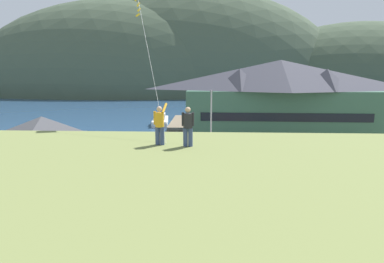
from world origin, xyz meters
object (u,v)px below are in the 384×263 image
at_px(parking_light_pole, 211,120).
at_px(person_kite_flyer, 160,124).
at_px(parked_car_lone_by_shed, 159,157).
at_px(moored_boat_wharfside, 160,121).
at_px(wharf_dock, 180,122).
at_px(parked_car_corner_spot, 194,178).
at_px(harbor_lodge, 279,99).
at_px(person_companion, 188,125).
at_px(parked_car_front_row_silver, 298,164).
at_px(parked_car_mid_row_center, 81,182).
at_px(parked_car_front_row_end, 249,188).
at_px(parked_car_front_row_red, 358,162).
at_px(storage_shed_near_lot, 44,147).
at_px(moored_boat_outer_mooring, 199,120).

bearing_deg(parking_light_pole, person_kite_flyer, -97.66).
distance_m(parked_car_lone_by_shed, parking_light_pole, 6.97).
bearing_deg(person_kite_flyer, moored_boat_wharfside, 98.45).
xyz_separation_m(wharf_dock, parked_car_corner_spot, (3.83, -32.64, 0.71)).
xyz_separation_m(harbor_lodge, moored_boat_wharfside, (-18.77, 12.82, -5.26)).
relative_size(parking_light_pole, person_companion, 4.39).
bearing_deg(moored_boat_wharfside, parking_light_pole, -68.95).
bearing_deg(parked_car_front_row_silver, parked_car_mid_row_center, -163.27).
bearing_deg(person_companion, parked_car_front_row_end, 65.22).
bearing_deg(parked_car_corner_spot, harbor_lodge, 60.22).
xyz_separation_m(moored_boat_wharfside, parked_car_front_row_red, (23.18, -27.36, 0.34)).
distance_m(harbor_lodge, parked_car_front_row_end, 23.45).
height_order(harbor_lodge, storage_shed_near_lot, harbor_lodge).
xyz_separation_m(storage_shed_near_lot, parked_car_front_row_end, (17.88, -4.43, -1.93)).
height_order(storage_shed_near_lot, moored_boat_outer_mooring, storage_shed_near_lot).
height_order(parked_car_front_row_end, parking_light_pole, parking_light_pole).
bearing_deg(person_kite_flyer, parked_car_corner_spot, 84.07).
bearing_deg(parked_car_front_row_end, parking_light_pole, 103.75).
relative_size(parked_car_front_row_end, person_companion, 2.43).
distance_m(parked_car_corner_spot, parking_light_pole, 9.64).
relative_size(storage_shed_near_lot, parked_car_corner_spot, 1.74).
distance_m(parked_car_lone_by_shed, person_kite_flyer, 18.08).
relative_size(parked_car_corner_spot, person_companion, 2.46).
relative_size(moored_boat_wharfside, parked_car_lone_by_shed, 2.03).
relative_size(parked_car_lone_by_shed, person_companion, 2.47).
relative_size(storage_shed_near_lot, parked_car_front_row_red, 1.76).
distance_m(wharf_dock, moored_boat_wharfside, 3.74).
height_order(moored_boat_wharfside, parked_car_front_row_silver, moored_boat_wharfside).
height_order(moored_boat_wharfside, person_kite_flyer, person_kite_flyer).
distance_m(parked_car_front_row_silver, person_companion, 19.04).
xyz_separation_m(parked_car_front_row_end, person_kite_flyer, (-5.36, -8.59, 6.30)).
bearing_deg(parking_light_pole, storage_shed_near_lot, -156.26).
xyz_separation_m(wharf_dock, moored_boat_outer_mooring, (3.55, 1.19, 0.37)).
height_order(moored_boat_outer_mooring, person_companion, person_companion).
height_order(parked_car_corner_spot, parking_light_pole, parking_light_pole).
bearing_deg(parked_car_front_row_end, parked_car_front_row_red, 32.61).
bearing_deg(wharf_dock, parked_car_lone_by_shed, -89.95).
distance_m(parked_car_corner_spot, parked_car_lone_by_shed, 7.05).
bearing_deg(wharf_dock, parked_car_front_row_end, -76.97).
height_order(moored_boat_outer_mooring, parked_car_mid_row_center, moored_boat_outer_mooring).
bearing_deg(harbor_lodge, parked_car_front_row_end, -107.76).
relative_size(moored_boat_outer_mooring, parking_light_pole, 1.00).
relative_size(harbor_lodge, parked_car_front_row_silver, 6.26).
bearing_deg(parked_car_mid_row_center, person_kite_flyer, -50.23).
bearing_deg(person_companion, parked_car_front_row_red, 46.19).
height_order(moored_boat_wharfside, parked_car_front_row_red, moored_boat_wharfside).
bearing_deg(parked_car_mid_row_center, moored_boat_outer_mooring, 76.20).
bearing_deg(storage_shed_near_lot, harbor_lodge, 34.98).
bearing_deg(parked_car_corner_spot, parking_light_pole, 80.27).
relative_size(parked_car_front_row_silver, parking_light_pole, 0.57).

